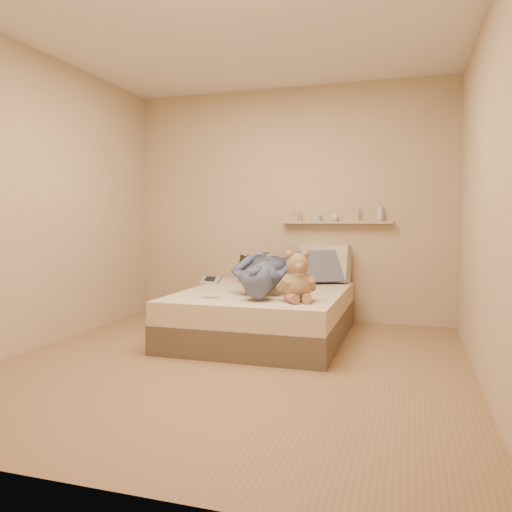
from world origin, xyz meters
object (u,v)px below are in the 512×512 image
(teddy_bear, at_px, (297,280))
(dark_plush, at_px, (246,270))
(bed, at_px, (265,314))
(pillow_cream, at_px, (324,264))
(pillow_grey, at_px, (322,268))
(person, at_px, (265,270))
(game_console, at_px, (211,280))
(wall_shelf, at_px, (336,222))

(teddy_bear, xyz_separation_m, dark_plush, (-0.83, 1.13, -0.05))
(bed, bearing_deg, pillow_cream, 62.20)
(pillow_grey, xyz_separation_m, person, (-0.45, -0.63, 0.02))
(dark_plush, bearing_deg, bed, -56.84)
(game_console, xyz_separation_m, pillow_grey, (0.75, 1.27, 0.01))
(pillow_cream, height_order, wall_shelf, wall_shelf)
(game_console, relative_size, dark_plush, 0.63)
(game_console, xyz_separation_m, dark_plush, (-0.08, 1.18, -0.03))
(game_console, distance_m, dark_plush, 1.19)
(bed, height_order, game_console, game_console)
(teddy_bear, height_order, dark_plush, teddy_bear)
(pillow_grey, height_order, person, person)
(dark_plush, distance_m, pillow_cream, 0.86)
(person, bearing_deg, dark_plush, -64.05)
(dark_plush, relative_size, wall_shelf, 0.25)
(dark_plush, height_order, pillow_grey, pillow_grey)
(game_console, height_order, dark_plush, dark_plush)
(pillow_cream, distance_m, pillow_grey, 0.14)
(dark_plush, relative_size, pillow_grey, 0.59)
(teddy_bear, xyz_separation_m, person, (-0.45, 0.59, 0.01))
(bed, distance_m, game_console, 0.77)
(pillow_grey, distance_m, wall_shelf, 0.54)
(dark_plush, relative_size, pillow_cream, 0.54)
(dark_plush, height_order, wall_shelf, wall_shelf)
(dark_plush, distance_m, person, 0.66)
(bed, relative_size, pillow_grey, 3.80)
(game_console, xyz_separation_m, person, (0.30, 0.64, 0.03))
(dark_plush, height_order, person, person)
(game_console, relative_size, wall_shelf, 0.16)
(pillow_grey, bearing_deg, pillow_cream, 89.00)
(pillow_grey, bearing_deg, teddy_bear, -90.04)
(bed, height_order, pillow_grey, pillow_grey)
(teddy_bear, bearing_deg, pillow_grey, 89.96)
(bed, xyz_separation_m, wall_shelf, (0.55, 0.91, 0.88))
(teddy_bear, xyz_separation_m, pillow_cream, (0.00, 1.36, 0.02))
(bed, height_order, dark_plush, dark_plush)
(dark_plush, bearing_deg, person, -54.87)
(pillow_cream, bearing_deg, bed, -117.80)
(wall_shelf, bearing_deg, dark_plush, -161.81)
(teddy_bear, bearing_deg, person, 126.94)
(game_console, bearing_deg, pillow_grey, 59.49)
(pillow_grey, distance_m, person, 0.77)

